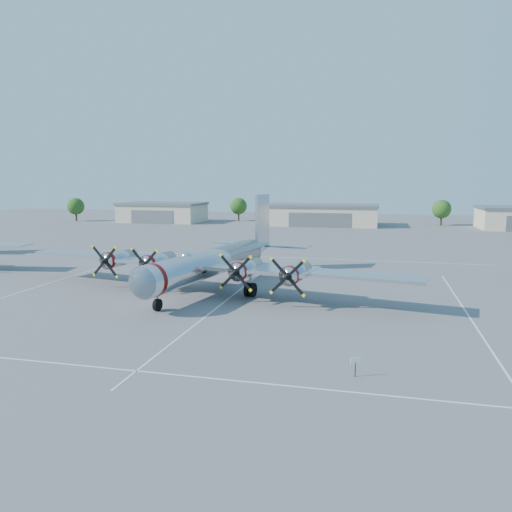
% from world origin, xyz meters
% --- Properties ---
extents(ground, '(260.00, 260.00, 0.00)m').
position_xyz_m(ground, '(0.00, 0.00, 0.00)').
color(ground, '#57575A').
rests_on(ground, ground).
extents(parking_lines, '(60.00, 50.08, 0.01)m').
position_xyz_m(parking_lines, '(0.00, -1.75, 0.01)').
color(parking_lines, silver).
rests_on(parking_lines, ground).
extents(hangar_west, '(22.60, 14.60, 5.40)m').
position_xyz_m(hangar_west, '(-45.00, 81.96, 2.71)').
color(hangar_west, '#BEB397').
rests_on(hangar_west, ground).
extents(hangar_center, '(28.60, 14.60, 5.40)m').
position_xyz_m(hangar_center, '(0.00, 81.96, 2.71)').
color(hangar_center, '#BEB397').
rests_on(hangar_center, ground).
extents(tree_far_west, '(4.80, 4.80, 6.64)m').
position_xyz_m(tree_far_west, '(-70.00, 78.00, 4.22)').
color(tree_far_west, '#382619').
rests_on(tree_far_west, ground).
extents(tree_west, '(4.80, 4.80, 6.64)m').
position_xyz_m(tree_west, '(-25.00, 90.00, 4.22)').
color(tree_west, '#382619').
rests_on(tree_west, ground).
extents(tree_east, '(4.80, 4.80, 6.64)m').
position_xyz_m(tree_east, '(30.00, 88.00, 4.22)').
color(tree_east, '#382619').
rests_on(tree_east, ground).
extents(main_bomber_b29, '(49.17, 38.01, 9.80)m').
position_xyz_m(main_bomber_b29, '(-2.90, 1.75, 0.00)').
color(main_bomber_b29, silver).
rests_on(main_bomber_b29, ground).
extents(info_placard, '(0.58, 0.25, 1.16)m').
position_xyz_m(info_placard, '(13.08, -19.66, 0.81)').
color(info_placard, black).
rests_on(info_placard, ground).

